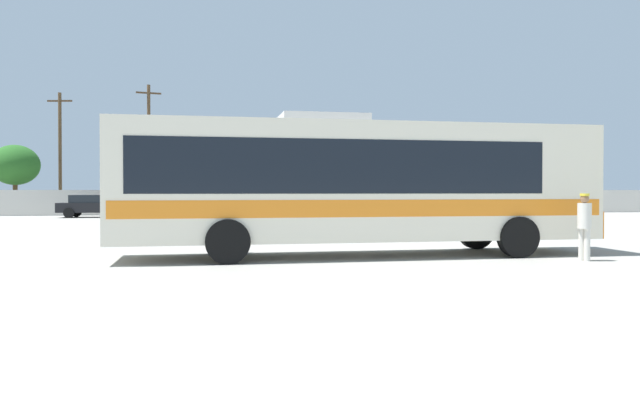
% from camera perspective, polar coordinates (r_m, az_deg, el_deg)
% --- Properties ---
extents(ground_plane, '(300.00, 300.00, 0.00)m').
position_cam_1_polar(ground_plane, '(26.83, 1.43, -2.75)').
color(ground_plane, gray).
extents(perimeter_wall, '(80.00, 0.30, 1.74)m').
position_cam_1_polar(perimeter_wall, '(44.46, -2.67, -0.19)').
color(perimeter_wall, beige).
rests_on(perimeter_wall, ground_plane).
extents(coach_bus_cream_orange, '(12.55, 3.05, 3.63)m').
position_cam_1_polar(coach_bus_cream_orange, '(16.08, 3.06, 1.74)').
color(coach_bus_cream_orange, silver).
rests_on(coach_bus_cream_orange, ground_plane).
extents(attendant_by_bus_door, '(0.43, 0.43, 1.63)m').
position_cam_1_polar(attendant_by_bus_door, '(16.23, 23.16, -1.91)').
color(attendant_by_bus_door, silver).
rests_on(attendant_by_bus_door, ground_plane).
extents(parked_car_leftmost_black, '(4.39, 2.07, 1.42)m').
position_cam_1_polar(parked_car_leftmost_black, '(41.71, -20.09, -0.46)').
color(parked_car_leftmost_black, black).
rests_on(parked_car_leftmost_black, ground_plane).
extents(parked_car_second_red, '(4.60, 2.10, 1.41)m').
position_cam_1_polar(parked_car_second_red, '(40.91, -12.41, -0.46)').
color(parked_car_second_red, red).
rests_on(parked_car_second_red, ground_plane).
extents(utility_pole_near, '(1.79, 0.43, 8.80)m').
position_cam_1_polar(utility_pole_near, '(48.83, -22.81, 4.20)').
color(utility_pole_near, '#4C3823').
rests_on(utility_pole_near, ground_plane).
extents(utility_pole_far, '(1.78, 0.55, 9.42)m').
position_cam_1_polar(utility_pole_far, '(47.06, -15.48, 4.74)').
color(utility_pole_far, '#4C3823').
rests_on(utility_pole_far, ground_plane).
extents(roadside_tree_left, '(3.32, 3.32, 4.91)m').
position_cam_1_polar(roadside_tree_left, '(48.46, -26.26, 2.89)').
color(roadside_tree_left, brown).
rests_on(roadside_tree_left, ground_plane).
extents(roadside_tree_midleft, '(4.91, 4.91, 6.19)m').
position_cam_1_polar(roadside_tree_midleft, '(49.16, -13.67, 3.65)').
color(roadside_tree_midleft, brown).
rests_on(roadside_tree_midleft, ground_plane).
extents(roadside_tree_midright, '(3.23, 3.23, 4.79)m').
position_cam_1_polar(roadside_tree_midright, '(46.57, -2.55, 2.98)').
color(roadside_tree_midright, brown).
rests_on(roadside_tree_midright, ground_plane).
extents(roadside_tree_right, '(4.62, 4.62, 6.86)m').
position_cam_1_polar(roadside_tree_right, '(50.52, 13.07, 4.47)').
color(roadside_tree_right, brown).
rests_on(roadside_tree_right, ground_plane).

